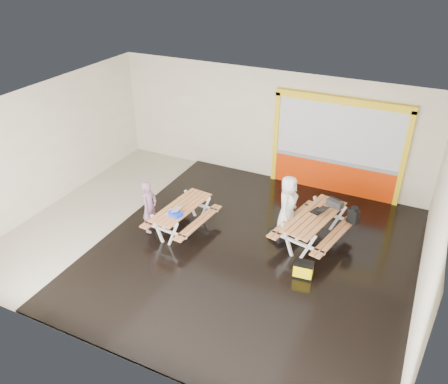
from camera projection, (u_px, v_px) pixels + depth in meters
The scene contains 14 objects.
room at pixel (208, 182), 10.78m from camera, with size 10.02×8.02×3.52m.
deck at pixel (254, 253), 11.17m from camera, with size 7.50×7.98×0.05m, color black.
kiosk at pixel (337, 149), 13.19m from camera, with size 3.88×0.16×3.00m.
picnic_table_left at pixel (182, 212), 11.77m from camera, with size 1.47×2.02×0.76m.
picnic_table_right at pixel (314, 222), 11.25m from camera, with size 1.86×2.38×0.85m.
person_left at pixel (149, 207), 11.61m from camera, with size 0.52×0.34×1.42m, color #7A536E.
person_right at pixel (288, 204), 11.55m from camera, with size 0.77×0.50×1.57m, color white.
laptop_left at pixel (174, 211), 11.40m from camera, with size 0.38×0.35×0.15m.
laptop_right at pixel (319, 210), 11.26m from camera, with size 0.47×0.45×0.16m.
blue_pouch at pixel (176, 214), 11.28m from camera, with size 0.32×0.23×0.09m, color #132DDD.
toolbox at pixel (335, 203), 11.48m from camera, with size 0.45×0.33×0.23m.
backpack at pixel (354, 215), 11.29m from camera, with size 0.32×0.27×0.45m.
dark_case at pixel (279, 234), 11.68m from camera, with size 0.48×0.36×0.18m, color black.
fluke_bag at pixel (303, 270), 10.30m from camera, with size 0.48×0.34×0.39m.
Camera 1 is at (4.46, -8.38, 6.89)m, focal length 36.24 mm.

